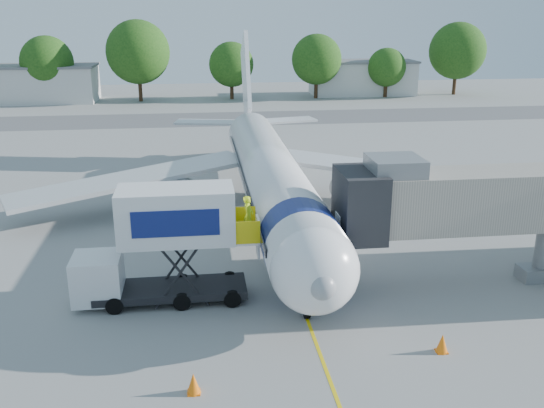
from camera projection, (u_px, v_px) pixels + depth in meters
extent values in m
plane|color=gray|center=(278.00, 240.00, 35.90)|extent=(160.00, 160.00, 0.00)
cube|color=yellow|center=(278.00, 240.00, 35.90)|extent=(0.15, 70.00, 0.01)
cube|color=#59595B|center=(233.00, 119.00, 75.54)|extent=(120.00, 10.00, 0.01)
cylinder|color=white|center=(272.00, 178.00, 37.81)|extent=(3.70, 28.00, 3.70)
sphere|color=white|center=(315.00, 270.00, 24.59)|extent=(3.70, 3.70, 3.70)
sphere|color=gray|center=(322.00, 286.00, 23.13)|extent=(1.10, 1.10, 1.10)
cone|color=white|center=(248.00, 128.00, 53.85)|extent=(3.70, 6.00, 3.70)
cube|color=white|center=(246.00, 79.00, 53.50)|extent=(0.35, 7.26, 8.29)
cube|color=silver|center=(393.00, 170.00, 42.40)|extent=(16.17, 9.32, 1.42)
cube|color=silver|center=(131.00, 179.00, 40.25)|extent=(16.17, 9.32, 1.42)
cylinder|color=#999BA0|center=(350.00, 194.00, 40.40)|extent=(2.10, 3.60, 2.10)
cylinder|color=#999BA0|center=(184.00, 200.00, 39.09)|extent=(2.10, 3.60, 2.10)
cube|color=black|center=(316.00, 262.00, 24.17)|extent=(2.60, 1.39, 0.81)
cylinder|color=navy|center=(302.00, 243.00, 27.42)|extent=(3.73, 2.00, 3.73)
cylinder|color=silver|center=(307.00, 303.00, 26.70)|extent=(0.16, 0.16, 1.50)
cylinder|color=black|center=(307.00, 311.00, 26.83)|extent=(0.25, 0.64, 0.64)
cylinder|color=black|center=(303.00, 201.00, 41.73)|extent=(0.35, 0.90, 0.90)
cylinder|color=black|center=(228.00, 204.00, 41.11)|extent=(0.35, 0.90, 0.90)
cube|color=#A79D8F|center=(484.00, 199.00, 29.01)|extent=(13.60, 2.60, 2.80)
cube|color=black|center=(360.00, 204.00, 28.28)|extent=(2.00, 3.20, 3.20)
cube|color=slate|center=(395.00, 166.00, 27.92)|extent=(2.40, 2.40, 0.80)
cylinder|color=slate|center=(544.00, 252.00, 30.32)|extent=(0.90, 0.90, 3.00)
cube|color=slate|center=(540.00, 273.00, 30.68)|extent=(2.20, 1.20, 0.70)
cylinder|color=black|center=(524.00, 274.00, 30.57)|extent=(0.30, 0.70, 0.70)
cube|color=black|center=(171.00, 289.00, 28.40)|extent=(7.00, 2.30, 0.35)
cube|color=silver|center=(98.00, 278.00, 27.76)|extent=(2.20, 2.20, 2.10)
cube|color=black|center=(97.00, 269.00, 27.62)|extent=(1.90, 2.10, 0.70)
cube|color=silver|center=(176.00, 215.00, 27.31)|extent=(5.20, 2.40, 2.50)
cube|color=navy|center=(176.00, 224.00, 26.16)|extent=(3.80, 0.04, 1.20)
cube|color=silver|center=(246.00, 236.00, 28.06)|extent=(1.10, 2.20, 0.10)
cube|color=yellow|center=(248.00, 233.00, 26.90)|extent=(1.10, 0.06, 1.10)
cube|color=yellow|center=(244.00, 218.00, 28.88)|extent=(1.10, 0.06, 1.10)
cylinder|color=black|center=(233.00, 299.00, 27.79)|extent=(0.80, 0.25, 0.80)
cylinder|color=black|center=(230.00, 280.00, 29.78)|extent=(0.80, 0.25, 0.80)
cylinder|color=black|center=(115.00, 306.00, 27.16)|extent=(0.80, 0.25, 0.80)
cylinder|color=black|center=(120.00, 286.00, 29.14)|extent=(0.80, 0.25, 0.80)
imported|color=#C7E518|center=(248.00, 216.00, 27.77)|extent=(0.65, 0.80, 1.90)
cone|color=orange|center=(442.00, 343.00, 24.14)|extent=(0.50, 0.50, 0.79)
cube|color=orange|center=(441.00, 351.00, 24.25)|extent=(0.45, 0.45, 0.05)
cone|color=orange|center=(194.00, 383.00, 21.55)|extent=(0.50, 0.50, 0.80)
cube|color=orange|center=(194.00, 392.00, 21.66)|extent=(0.46, 0.46, 0.05)
cube|color=silver|center=(33.00, 85.00, 88.41)|extent=(18.00, 8.00, 5.00)
cube|color=slate|center=(31.00, 66.00, 87.59)|extent=(18.40, 8.40, 0.30)
cube|color=silver|center=(362.00, 78.00, 96.28)|extent=(16.00, 7.00, 5.00)
cube|color=slate|center=(363.00, 61.00, 95.46)|extent=(16.40, 7.40, 0.30)
cylinder|color=#382314|center=(50.00, 91.00, 87.91)|extent=(0.56, 0.56, 3.36)
sphere|color=#184412|center=(47.00, 62.00, 86.65)|extent=(7.46, 7.46, 7.46)
cylinder|color=#382314|center=(140.00, 87.00, 89.07)|extent=(0.56, 0.56, 4.12)
sphere|color=#184412|center=(138.00, 52.00, 87.52)|extent=(9.17, 9.17, 9.17)
cylinder|color=#382314|center=(232.00, 89.00, 91.36)|extent=(0.56, 0.56, 2.99)
sphere|color=#184412|center=(231.00, 64.00, 90.23)|extent=(6.65, 6.65, 6.65)
cylinder|color=#382314|center=(316.00, 87.00, 92.20)|extent=(0.56, 0.56, 3.37)
sphere|color=#184412|center=(317.00, 59.00, 90.93)|extent=(7.50, 7.50, 7.50)
cylinder|color=#382314|center=(385.00, 88.00, 93.55)|extent=(0.56, 0.56, 2.63)
sphere|color=#184412|center=(387.00, 67.00, 92.56)|extent=(5.84, 5.84, 5.84)
cylinder|color=#382314|center=(455.00, 82.00, 96.12)|extent=(0.56, 0.56, 3.95)
sphere|color=#184412|center=(457.00, 51.00, 94.63)|extent=(8.77, 8.77, 8.77)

